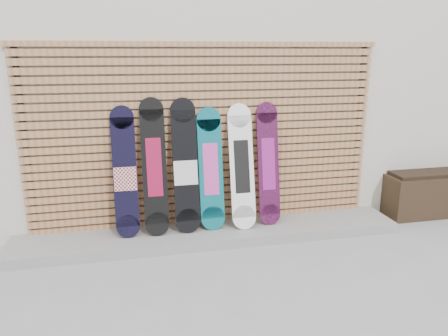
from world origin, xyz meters
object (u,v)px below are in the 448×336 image
(planter_box, at_px, (431,192))
(snowboard_1, at_px, (154,167))
(snowboard_2, at_px, (185,167))
(snowboard_5, at_px, (268,164))
(snowboard_3, at_px, (211,169))
(snowboard_4, at_px, (242,167))
(snowboard_0, at_px, (125,173))

(planter_box, xyz_separation_m, snowboard_1, (-3.77, -0.10, 0.60))
(snowboard_2, bearing_deg, snowboard_5, 1.05)
(snowboard_3, distance_m, snowboard_4, 0.37)
(snowboard_4, bearing_deg, planter_box, 2.34)
(snowboard_0, distance_m, snowboard_5, 1.71)
(planter_box, bearing_deg, snowboard_0, -178.73)
(snowboard_2, xyz_separation_m, snowboard_5, (1.02, 0.02, -0.03))
(snowboard_1, bearing_deg, snowboard_5, 0.76)
(planter_box, bearing_deg, snowboard_3, -178.49)
(snowboard_1, bearing_deg, snowboard_2, -0.05)
(snowboard_1, height_order, snowboard_5, snowboard_1)
(snowboard_1, height_order, snowboard_2, snowboard_1)
(snowboard_1, bearing_deg, snowboard_4, -0.83)
(snowboard_0, xyz_separation_m, snowboard_5, (1.71, 0.01, 0.01))
(snowboard_1, bearing_deg, planter_box, 1.47)
(snowboard_0, height_order, snowboard_5, snowboard_0)
(snowboard_2, height_order, snowboard_4, snowboard_2)
(planter_box, relative_size, snowboard_0, 0.92)
(snowboard_3, bearing_deg, snowboard_1, -178.69)
(snowboard_3, xyz_separation_m, snowboard_5, (0.71, 0.00, 0.02))
(snowboard_1, distance_m, snowboard_3, 0.66)
(snowboard_3, relative_size, snowboard_5, 0.97)
(snowboard_0, distance_m, snowboard_3, 0.99)
(snowboard_0, bearing_deg, snowboard_2, -0.55)
(snowboard_1, height_order, snowboard_4, snowboard_1)
(snowboard_4, bearing_deg, snowboard_5, 5.53)
(planter_box, bearing_deg, snowboard_1, -178.53)
(snowboard_1, bearing_deg, snowboard_3, 1.31)
(snowboard_3, bearing_deg, snowboard_5, 0.25)
(snowboard_2, bearing_deg, snowboard_1, 179.95)
(snowboard_0, xyz_separation_m, snowboard_2, (0.69, -0.01, 0.04))
(planter_box, relative_size, snowboard_2, 0.87)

